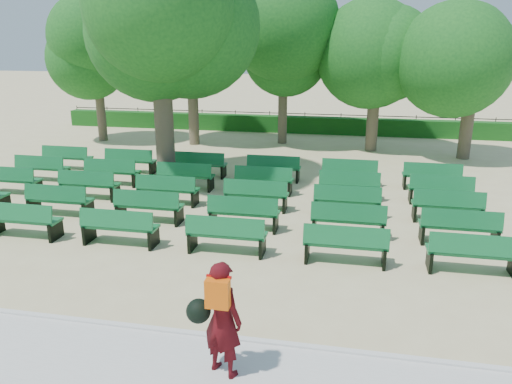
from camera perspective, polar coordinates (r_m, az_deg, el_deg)
ground at (r=14.95m, az=-4.10°, el=-2.63°), size 120.00×120.00×0.00m
paving at (r=8.80m, az=-17.59°, el=-18.56°), size 30.00×2.20×0.06m
curb at (r=9.63m, az=-14.27°, el=-14.74°), size 30.00×0.12×0.10m
hedge at (r=28.18m, az=3.45°, el=7.74°), size 26.00×0.70×0.90m
fence at (r=28.65m, az=3.55°, el=6.98°), size 26.00×0.10×1.02m
tree_line at (r=24.38m, az=2.11°, el=5.20°), size 21.80×6.80×7.04m
bench_array at (r=15.69m, az=-5.06°, el=-1.30°), size 1.97×0.68×1.23m
tree_among at (r=17.51m, az=-10.97°, el=16.66°), size 4.98×4.98×7.27m
person at (r=7.77m, az=-4.12°, el=-14.07°), size 0.94×0.68×1.88m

